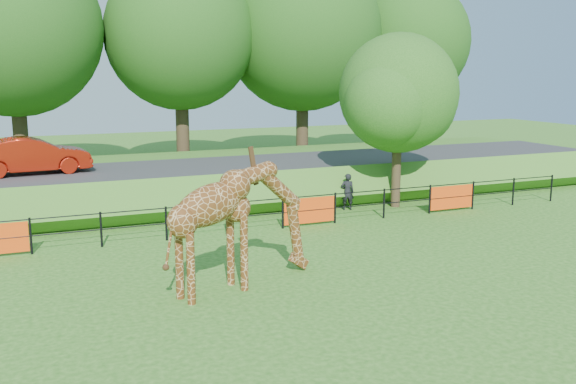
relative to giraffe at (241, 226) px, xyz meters
name	(u,v)px	position (x,y,z in m)	size (l,w,h in m)	color
ground	(338,319)	(1.22, -2.90, -1.55)	(90.00, 90.00, 0.00)	#275E17
giraffe	(241,226)	(0.00, 0.00, 0.00)	(4.34, 0.80, 3.10)	#5D3113
perimeter_fence	(227,218)	(1.22, 5.10, -1.00)	(28.07, 0.10, 1.10)	black
embankment	(174,180)	(1.22, 12.60, -0.90)	(40.00, 9.00, 1.30)	#275E17
road	(182,168)	(1.22, 11.10, -0.19)	(40.00, 5.00, 0.12)	#313134
car_red	(32,156)	(-4.47, 11.58, 0.57)	(1.49, 4.27, 1.41)	#AA1D0C
visitor	(347,192)	(6.66, 6.90, -0.84)	(0.52, 0.34, 1.42)	black
tree_east	(400,98)	(8.81, 6.73, 2.73)	(5.40, 4.71, 6.76)	#302315
bg_tree_line	(178,34)	(3.11, 19.10, 5.64)	(37.30, 8.80, 11.82)	#302315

